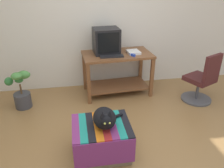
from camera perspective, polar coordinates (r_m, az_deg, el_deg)
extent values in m
plane|color=olive|center=(2.99, 3.11, -16.77)|extent=(14.00, 14.00, 0.00)
cube|color=silver|center=(4.27, -2.67, 16.23)|extent=(8.00, 0.10, 2.60)
cube|color=brown|center=(3.79, -5.88, -0.10)|extent=(0.06, 0.06, 0.73)
cube|color=brown|center=(4.07, 10.01, 1.53)|extent=(0.06, 0.06, 0.73)
cube|color=brown|center=(4.56, 7.24, 4.47)|extent=(0.06, 0.06, 0.73)
cube|color=brown|center=(4.32, -6.98, 3.19)|extent=(0.06, 0.06, 0.73)
cube|color=brown|center=(4.24, 1.25, -0.30)|extent=(1.15, 0.63, 0.02)
cube|color=brown|center=(4.01, 1.33, 7.44)|extent=(1.25, 0.74, 0.04)
cube|color=black|center=(4.04, -1.44, 8.04)|extent=(0.32, 0.28, 0.02)
cube|color=black|center=(3.98, -1.48, 10.88)|extent=(0.46, 0.40, 0.44)
cube|color=black|center=(3.80, -0.86, 10.31)|extent=(0.36, 0.04, 0.34)
cube|color=black|center=(3.83, -0.09, 7.06)|extent=(0.40, 0.16, 0.02)
cube|color=white|center=(4.03, 5.44, 8.05)|extent=(0.23, 0.26, 0.04)
cube|color=#7A664C|center=(2.84, -2.63, -13.86)|extent=(0.66, 0.53, 0.41)
cube|color=#7A2D6B|center=(2.60, -1.78, -17.29)|extent=(0.69, 0.01, 0.33)
cube|color=#7A2D6B|center=(2.70, -9.19, -10.94)|extent=(0.09, 0.58, 0.02)
cube|color=#1E897A|center=(2.70, -7.34, -10.80)|extent=(0.09, 0.58, 0.02)
cube|color=black|center=(2.70, -5.49, -10.66)|extent=(0.09, 0.58, 0.02)
cube|color=orange|center=(2.71, -3.64, -10.50)|extent=(0.09, 0.58, 0.02)
cube|color=#AD2323|center=(2.72, -1.81, -10.33)|extent=(0.09, 0.58, 0.02)
cube|color=#7A2D6B|center=(2.73, 0.01, -10.16)|extent=(0.09, 0.58, 0.02)
cube|color=#1E897A|center=(2.74, 1.82, -9.97)|extent=(0.09, 0.58, 0.02)
cube|color=black|center=(2.76, 3.60, -9.78)|extent=(0.09, 0.58, 0.02)
ellipsoid|color=black|center=(2.64, -1.91, -8.57)|extent=(0.27, 0.37, 0.21)
sphere|color=black|center=(2.50, -1.45, -9.26)|extent=(0.15, 0.15, 0.15)
cylinder|color=black|center=(2.78, 0.13, -8.56)|extent=(0.28, 0.16, 0.04)
cone|color=black|center=(2.44, -2.41, -7.67)|extent=(0.06, 0.06, 0.07)
cone|color=black|center=(2.45, -0.54, -7.49)|extent=(0.06, 0.06, 0.07)
sphere|color=#C6D151|center=(2.43, -1.82, -9.97)|extent=(0.02, 0.02, 0.02)
sphere|color=#C6D151|center=(2.44, -0.61, -9.84)|extent=(0.02, 0.02, 0.02)
cylinder|color=#3D3D42|center=(4.07, -21.58, -3.84)|extent=(0.27, 0.27, 0.25)
cylinder|color=brown|center=(3.97, -22.07, -1.18)|extent=(0.03, 0.03, 0.17)
ellipsoid|color=#4C8E42|center=(3.87, -21.47, 2.17)|extent=(0.21, 0.12, 0.14)
ellipsoid|color=#38843D|center=(4.00, -22.48, 0.91)|extent=(0.14, 0.11, 0.09)
ellipsoid|color=#2D7033|center=(3.92, -24.64, 0.60)|extent=(0.13, 0.15, 0.13)
ellipsoid|color=#4C8E42|center=(3.77, -23.01, 1.85)|extent=(0.17, 0.15, 0.11)
cylinder|color=#4C4C51|center=(4.32, 20.44, -3.52)|extent=(0.52, 0.52, 0.03)
cylinder|color=#4C4C51|center=(4.24, 20.82, -1.34)|extent=(0.05, 0.05, 0.34)
cube|color=#471E1E|center=(4.15, 21.27, 1.24)|extent=(0.56, 0.56, 0.08)
cube|color=#471E1E|center=(3.96, 24.07, 3.68)|extent=(0.37, 0.21, 0.44)
cube|color=#2342B7|center=(3.88, 5.21, 7.35)|extent=(0.09, 0.11, 0.04)
cylinder|color=black|center=(4.14, 5.53, 8.29)|extent=(0.11, 0.10, 0.01)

